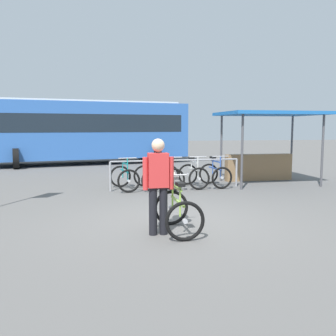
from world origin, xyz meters
TOP-DOWN VIEW (x-y plane):
  - ground_plane at (0.00, 0.00)m, footprint 80.00×80.00m
  - bike_rack_rail at (0.78, 3.71)m, footprint 3.91×0.25m
  - racked_bike_teal at (-0.73, 3.81)m, footprint 0.85×1.21m
  - racked_bike_black at (-0.03, 3.85)m, footprint 0.79×1.16m
  - racked_bike_lime at (0.67, 3.88)m, footprint 0.69×1.11m
  - racked_bike_white at (1.36, 3.92)m, footprint 0.76×1.17m
  - racked_bike_blue at (2.06, 3.95)m, footprint 0.77×1.15m
  - featured_bicycle at (-0.10, -0.63)m, footprint 0.69×1.22m
  - person_with_featured_bike at (-0.45, -0.82)m, footprint 0.53×0.22m
  - bus_distant at (-2.10, 11.89)m, footprint 10.30×4.68m
  - market_stall at (3.93, 4.51)m, footprint 3.14×2.35m

SIDE VIEW (x-z plane):
  - ground_plane at x=0.00m, z-range 0.00..0.00m
  - racked_bike_teal at x=-0.73m, z-range -0.12..0.86m
  - racked_bike_lime at x=0.67m, z-range -0.12..0.85m
  - racked_bike_blue at x=2.06m, z-range -0.12..0.85m
  - racked_bike_black at x=-0.03m, z-range -0.12..0.85m
  - racked_bike_white at x=1.36m, z-range -0.12..0.86m
  - featured_bicycle at x=-0.10m, z-range -0.06..1.03m
  - bike_rack_rail at x=0.78m, z-range 0.25..1.12m
  - person_with_featured_bike at x=-0.45m, z-range 0.09..1.73m
  - market_stall at x=3.93m, z-range 0.24..2.54m
  - bus_distant at x=-2.10m, z-range 0.20..3.28m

